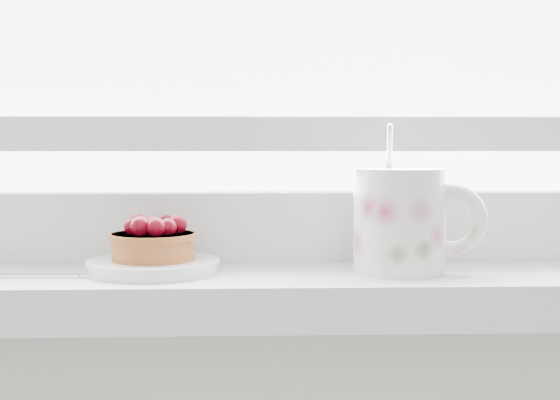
{
  "coord_description": "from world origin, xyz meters",
  "views": [
    {
      "loc": [
        0.02,
        1.16,
        1.06
      ],
      "look_at": [
        0.04,
        1.88,
        1.01
      ],
      "focal_mm": 50.0,
      "sensor_mm": 36.0,
      "label": 1
    }
  ],
  "objects_px": {
    "raspberry_tart": "(153,241)",
    "floral_mug": "(403,218)",
    "saucer": "(153,266)",
    "fork": "(64,276)"
  },
  "relations": [
    {
      "from": "raspberry_tart",
      "to": "floral_mug",
      "type": "distance_m",
      "value": 0.23
    },
    {
      "from": "saucer",
      "to": "raspberry_tart",
      "type": "height_order",
      "value": "raspberry_tart"
    },
    {
      "from": "floral_mug",
      "to": "fork",
      "type": "xyz_separation_m",
      "value": [
        -0.31,
        -0.02,
        -0.05
      ]
    },
    {
      "from": "raspberry_tart",
      "to": "floral_mug",
      "type": "relative_size",
      "value": 0.58
    },
    {
      "from": "saucer",
      "to": "raspberry_tart",
      "type": "bearing_deg",
      "value": -7.18
    },
    {
      "from": "saucer",
      "to": "floral_mug",
      "type": "relative_size",
      "value": 0.89
    },
    {
      "from": "saucer",
      "to": "fork",
      "type": "distance_m",
      "value": 0.08
    },
    {
      "from": "saucer",
      "to": "floral_mug",
      "type": "height_order",
      "value": "floral_mug"
    },
    {
      "from": "fork",
      "to": "saucer",
      "type": "bearing_deg",
      "value": 17.33
    },
    {
      "from": "floral_mug",
      "to": "saucer",
      "type": "bearing_deg",
      "value": 178.21
    }
  ]
}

